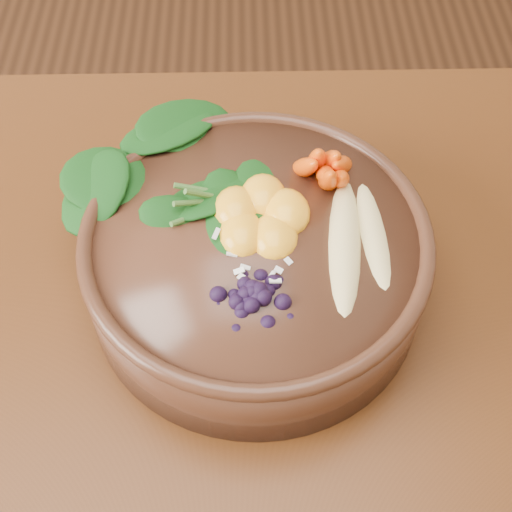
# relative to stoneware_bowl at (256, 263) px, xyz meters

# --- Properties ---
(stoneware_bowl) EXTENTS (0.31, 0.31, 0.07)m
(stoneware_bowl) POSITION_rel_stoneware_bowl_xyz_m (0.00, 0.00, 0.00)
(stoneware_bowl) COLOR #3F2315
(stoneware_bowl) RESTS_ON dining_table
(kale_heap) EXTENTS (0.20, 0.18, 0.04)m
(kale_heap) POSITION_rel_stoneware_bowl_xyz_m (-0.04, 0.06, 0.06)
(kale_heap) COLOR #104310
(kale_heap) RESTS_ON stoneware_bowl
(carrot_cluster) EXTENTS (0.06, 0.06, 0.08)m
(carrot_cluster) POSITION_rel_stoneware_bowl_xyz_m (0.06, 0.07, 0.08)
(carrot_cluster) COLOR #FB4B06
(carrot_cluster) RESTS_ON stoneware_bowl
(banana_halves) EXTENTS (0.06, 0.15, 0.03)m
(banana_halves) POSITION_rel_stoneware_bowl_xyz_m (0.08, -0.01, 0.05)
(banana_halves) COLOR #E0CC84
(banana_halves) RESTS_ON stoneware_bowl
(mandarin_cluster) EXTENTS (0.09, 0.10, 0.03)m
(mandarin_cluster) POSITION_rel_stoneware_bowl_xyz_m (0.00, 0.02, 0.05)
(mandarin_cluster) COLOR #FFA81D
(mandarin_cluster) RESTS_ON stoneware_bowl
(blueberry_pile) EXTENTS (0.14, 0.11, 0.04)m
(blueberry_pile) POSITION_rel_stoneware_bowl_xyz_m (-0.00, -0.06, 0.06)
(blueberry_pile) COLOR black
(blueberry_pile) RESTS_ON stoneware_bowl
(coconut_flakes) EXTENTS (0.10, 0.08, 0.01)m
(coconut_flakes) POSITION_rel_stoneware_bowl_xyz_m (-0.00, -0.02, 0.04)
(coconut_flakes) COLOR white
(coconut_flakes) RESTS_ON stoneware_bowl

